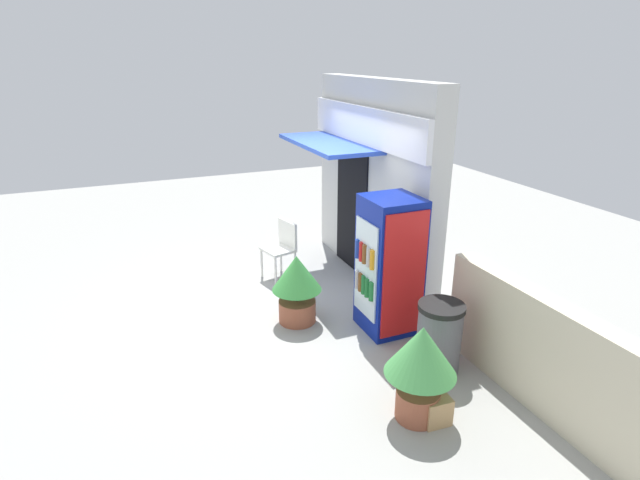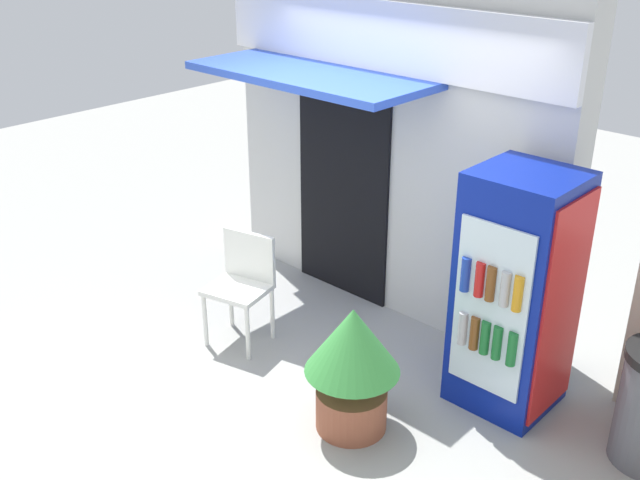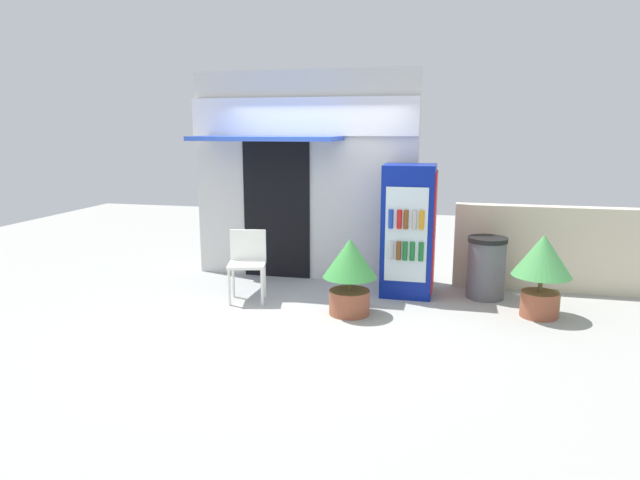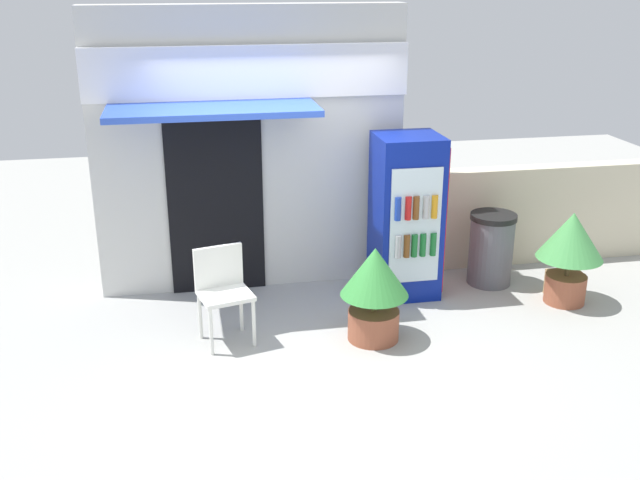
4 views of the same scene
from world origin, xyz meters
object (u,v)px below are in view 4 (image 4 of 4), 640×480
object	(u,v)px
trash_bin	(491,249)
cardboard_box	(565,285)
plastic_chair	(223,286)
potted_plant_curbside	(570,246)
drink_cooler	(407,216)
potted_plant_near_shop	(374,286)

from	to	relation	value
trash_bin	cardboard_box	bearing A→B (deg)	-38.54
plastic_chair	trash_bin	bearing A→B (deg)	14.63
plastic_chair	potted_plant_curbside	bearing A→B (deg)	2.41
drink_cooler	cardboard_box	xyz separation A→B (m)	(1.65, -0.45, -0.72)
potted_plant_curbside	trash_bin	world-z (taller)	potted_plant_curbside
potted_plant_near_shop	trash_bin	xyz separation A→B (m)	(1.61, 1.05, -0.14)
trash_bin	cardboard_box	xyz separation A→B (m)	(0.64, -0.51, -0.27)
potted_plant_near_shop	trash_bin	world-z (taller)	potted_plant_near_shop
drink_cooler	potted_plant_near_shop	distance (m)	1.20
trash_bin	plastic_chair	bearing A→B (deg)	-165.37
potted_plant_curbside	cardboard_box	size ratio (longest dim) A/B	2.81
cardboard_box	drink_cooler	bearing A→B (deg)	164.75
trash_bin	drink_cooler	bearing A→B (deg)	-176.55
drink_cooler	trash_bin	xyz separation A→B (m)	(1.01, 0.06, -0.46)
trash_bin	cardboard_box	size ratio (longest dim) A/B	2.29
plastic_chair	potted_plant_near_shop	xyz separation A→B (m)	(1.38, -0.27, 0.00)
plastic_chair	cardboard_box	bearing A→B (deg)	4.27
potted_plant_curbside	trash_bin	xyz separation A→B (m)	(-0.58, 0.63, -0.22)
drink_cooler	potted_plant_near_shop	xyz separation A→B (m)	(-0.60, -0.99, -0.32)
plastic_chair	cardboard_box	size ratio (longest dim) A/B	2.56
potted_plant_near_shop	cardboard_box	size ratio (longest dim) A/B	2.61
drink_cooler	potted_plant_near_shop	world-z (taller)	drink_cooler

